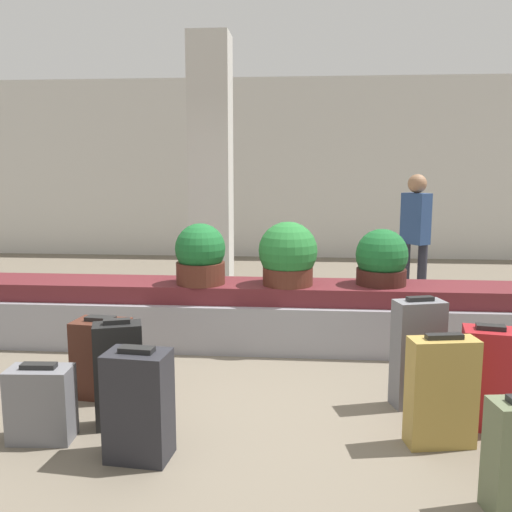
# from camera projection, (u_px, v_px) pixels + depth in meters

# --- Properties ---
(ground_plane) EXTENTS (18.00, 18.00, 0.00)m
(ground_plane) POSITION_uv_depth(u_px,v_px,m) (242.00, 398.00, 4.13)
(ground_plane) COLOR #6B6051
(back_wall) EXTENTS (18.00, 0.06, 3.20)m
(back_wall) POSITION_uv_depth(u_px,v_px,m) (280.00, 169.00, 10.25)
(back_wall) COLOR beige
(back_wall) RESTS_ON ground_plane
(carousel) EXTENTS (8.23, 0.73, 0.59)m
(carousel) POSITION_uv_depth(u_px,v_px,m) (256.00, 315.00, 5.33)
(carousel) COLOR gray
(carousel) RESTS_ON ground_plane
(pillar) EXTENTS (0.49, 0.49, 3.20)m
(pillar) POSITION_uv_depth(u_px,v_px,m) (211.00, 171.00, 6.91)
(pillar) COLOR beige
(pillar) RESTS_ON ground_plane
(suitcase_0) EXTENTS (0.39, 0.24, 0.49)m
(suitcase_0) POSITION_uv_depth(u_px,v_px,m) (41.00, 404.00, 3.48)
(suitcase_0) COLOR slate
(suitcase_0) RESTS_ON ground_plane
(suitcase_1) EXTENTS (0.36, 0.29, 0.68)m
(suitcase_1) POSITION_uv_depth(u_px,v_px,m) (487.00, 378.00, 3.64)
(suitcase_1) COLOR maroon
(suitcase_1) RESTS_ON ground_plane
(suitcase_2) EXTENTS (0.34, 0.26, 0.71)m
(suitcase_2) POSITION_uv_depth(u_px,v_px,m) (119.00, 375.00, 3.65)
(suitcase_2) COLOR black
(suitcase_2) RESTS_ON ground_plane
(suitcase_4) EXTENTS (0.38, 0.28, 0.66)m
(suitcase_4) POSITION_uv_depth(u_px,v_px,m) (139.00, 405.00, 3.25)
(suitcase_4) COLOR #232328
(suitcase_4) RESTS_ON ground_plane
(suitcase_5) EXTENTS (0.42, 0.24, 0.69)m
(suitcase_5) POSITION_uv_depth(u_px,v_px,m) (441.00, 392.00, 3.40)
(suitcase_5) COLOR #A3843D
(suitcase_5) RESTS_ON ground_plane
(suitcase_6) EXTENTS (0.37, 0.26, 0.78)m
(suitcase_6) POSITION_uv_depth(u_px,v_px,m) (418.00, 353.00, 3.96)
(suitcase_6) COLOR slate
(suitcase_6) RESTS_ON ground_plane
(suitcase_7) EXTENTS (0.41, 0.31, 0.60)m
(suitcase_7) POSITION_uv_depth(u_px,v_px,m) (102.00, 358.00, 4.14)
(suitcase_7) COLOR #472319
(suitcase_7) RESTS_ON ground_plane
(potted_plant_0) EXTENTS (0.53, 0.53, 0.58)m
(potted_plant_0) POSITION_uv_depth(u_px,v_px,m) (288.00, 256.00, 5.15)
(potted_plant_0) COLOR #4C2319
(potted_plant_0) RESTS_ON carousel
(potted_plant_1) EXTENTS (0.46, 0.46, 0.56)m
(potted_plant_1) POSITION_uv_depth(u_px,v_px,m) (200.00, 256.00, 5.20)
(potted_plant_1) COLOR #4C2319
(potted_plant_1) RESTS_ON carousel
(potted_plant_2) EXTENTS (0.47, 0.47, 0.51)m
(potted_plant_2) POSITION_uv_depth(u_px,v_px,m) (382.00, 260.00, 5.17)
(potted_plant_2) COLOR #381914
(potted_plant_2) RESTS_ON carousel
(traveler_0) EXTENTS (0.34, 0.36, 1.57)m
(traveler_0) POSITION_uv_depth(u_px,v_px,m) (415.00, 229.00, 6.70)
(traveler_0) COLOR #282833
(traveler_0) RESTS_ON ground_plane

